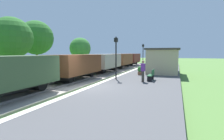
% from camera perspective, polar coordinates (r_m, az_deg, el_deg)
% --- Properties ---
extents(ground_plane, '(160.00, 160.00, 0.00)m').
position_cam_1_polar(ground_plane, '(12.41, -8.73, -6.35)').
color(ground_plane, '#517A38').
extents(platform_slab, '(6.00, 60.00, 0.25)m').
position_cam_1_polar(platform_slab, '(11.21, 5.83, -6.93)').
color(platform_slab, '#4C4C4F').
rests_on(platform_slab, ground).
extents(platform_edge_stripe, '(0.36, 60.00, 0.01)m').
position_cam_1_polar(platform_edge_stripe, '(12.17, -7.10, -5.34)').
color(platform_edge_stripe, silver).
rests_on(platform_edge_stripe, platform_slab).
extents(track_ballast, '(3.80, 60.00, 0.12)m').
position_cam_1_polar(track_ballast, '(13.70, -17.60, -5.16)').
color(track_ballast, '#9E9389').
rests_on(track_ballast, ground).
extents(rail_near, '(0.07, 60.00, 0.14)m').
position_cam_1_polar(rail_near, '(13.25, -15.14, -4.87)').
color(rail_near, slate).
rests_on(rail_near, track_ballast).
extents(rail_far, '(0.07, 60.00, 0.14)m').
position_cam_1_polar(rail_far, '(14.13, -19.93, -4.38)').
color(rail_far, slate).
rests_on(rail_far, track_ballast).
extents(freight_train, '(2.50, 32.60, 2.12)m').
position_cam_1_polar(freight_train, '(21.55, -2.48, 2.49)').
color(freight_train, '#384C33').
rests_on(freight_train, rail_near).
extents(station_hut, '(3.50, 5.80, 2.78)m').
position_cam_1_polar(station_hut, '(21.28, 16.16, 2.93)').
color(station_hut, tan).
rests_on(station_hut, platform_slab).
extents(bench_near_hut, '(0.42, 1.50, 0.91)m').
position_cam_1_polar(bench_near_hut, '(15.06, 12.56, -1.53)').
color(bench_near_hut, '#1E4C2D').
rests_on(bench_near_hut, platform_slab).
extents(bench_down_platform, '(0.42, 1.50, 0.91)m').
position_cam_1_polar(bench_down_platform, '(26.11, 15.84, 1.33)').
color(bench_down_platform, '#1E4C2D').
rests_on(bench_down_platform, platform_slab).
extents(person_waiting, '(0.31, 0.42, 1.71)m').
position_cam_1_polar(person_waiting, '(14.13, 9.91, -0.06)').
color(person_waiting, '#38332D').
rests_on(person_waiting, platform_slab).
extents(potted_planter, '(0.64, 0.64, 0.92)m').
position_cam_1_polar(potted_planter, '(18.65, 9.13, -0.12)').
color(potted_planter, brown).
rests_on(potted_planter, platform_slab).
extents(lamp_post_near, '(0.28, 0.28, 3.70)m').
position_cam_1_polar(lamp_post_near, '(15.32, 1.29, 6.51)').
color(lamp_post_near, black).
rests_on(lamp_post_near, platform_slab).
extents(lamp_post_far, '(0.28, 0.28, 3.70)m').
position_cam_1_polar(lamp_post_far, '(27.71, 9.93, 6.00)').
color(lamp_post_far, black).
rests_on(lamp_post_far, platform_slab).
extents(tree_trackside_mid, '(3.72, 3.72, 5.75)m').
position_cam_1_polar(tree_trackside_mid, '(18.64, -29.58, 8.97)').
color(tree_trackside_mid, '#4C3823').
rests_on(tree_trackside_mid, ground).
extents(tree_trackside_far, '(4.14, 4.14, 6.44)m').
position_cam_1_polar(tree_trackside_far, '(23.91, -23.14, 9.48)').
color(tree_trackside_far, '#4C3823').
rests_on(tree_trackside_far, ground).
extents(tree_field_left, '(3.11, 3.11, 4.78)m').
position_cam_1_polar(tree_field_left, '(26.92, -10.19, 6.88)').
color(tree_field_left, '#4C3823').
rests_on(tree_field_left, ground).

